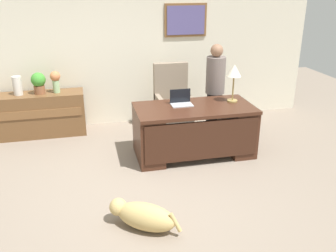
{
  "coord_description": "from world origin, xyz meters",
  "views": [
    {
      "loc": [
        -0.79,
        -4.08,
        2.54
      ],
      "look_at": [
        0.24,
        0.3,
        0.75
      ],
      "focal_mm": 39.29,
      "sensor_mm": 36.0,
      "label": 1
    }
  ],
  "objects": [
    {
      "name": "desk",
      "position": [
        0.78,
        0.87,
        0.42
      ],
      "size": [
        1.78,
        0.89,
        0.78
      ],
      "color": "#422316",
      "rests_on": "ground_plane"
    },
    {
      "name": "back_wall",
      "position": [
        0.01,
        2.6,
        1.35
      ],
      "size": [
        7.0,
        0.16,
        2.7
      ],
      "color": "beige",
      "rests_on": "ground_plane"
    },
    {
      "name": "credenza",
      "position": [
        -1.61,
        2.25,
        0.37
      ],
      "size": [
        1.57,
        0.5,
        0.75
      ],
      "color": "brown",
      "rests_on": "ground_plane"
    },
    {
      "name": "dog_lying",
      "position": [
        -0.29,
        -0.75,
        0.15
      ],
      "size": [
        0.74,
        0.64,
        0.3
      ],
      "color": "tan",
      "rests_on": "ground_plane"
    },
    {
      "name": "laptop",
      "position": [
        0.61,
        1.05,
        0.84
      ],
      "size": [
        0.32,
        0.22,
        0.22
      ],
      "color": "#B2B5BA",
      "rests_on": "desk"
    },
    {
      "name": "person_standing",
      "position": [
        1.35,
        1.59,
        0.81
      ],
      "size": [
        0.32,
        0.32,
        1.58
      ],
      "color": "#262323",
      "rests_on": "ground_plane"
    },
    {
      "name": "potted_plant",
      "position": [
        -1.54,
        2.25,
        0.95
      ],
      "size": [
        0.24,
        0.24,
        0.36
      ],
      "color": "brown",
      "rests_on": "credenza"
    },
    {
      "name": "ground_plane",
      "position": [
        0.0,
        0.0,
        0.0
      ],
      "size": [
        12.0,
        12.0,
        0.0
      ],
      "primitive_type": "plane",
      "color": "gray"
    },
    {
      "name": "desk_lamp",
      "position": [
        1.43,
        1.01,
        1.23
      ],
      "size": [
        0.22,
        0.22,
        0.58
      ],
      "color": "#9E8447",
      "rests_on": "desk"
    },
    {
      "name": "armchair",
      "position": [
        0.69,
        1.91,
        0.52
      ],
      "size": [
        0.6,
        0.59,
        1.2
      ],
      "color": "gray",
      "rests_on": "ground_plane"
    },
    {
      "name": "vase_empty",
      "position": [
        -1.88,
        2.25,
        0.91
      ],
      "size": [
        0.15,
        0.15,
        0.32
      ],
      "primitive_type": "cylinder",
      "color": "silver",
      "rests_on": "credenza"
    },
    {
      "name": "vase_with_flowers",
      "position": [
        -1.26,
        2.25,
        0.97
      ],
      "size": [
        0.17,
        0.17,
        0.37
      ],
      "color": "#A2CA91",
      "rests_on": "credenza"
    }
  ]
}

